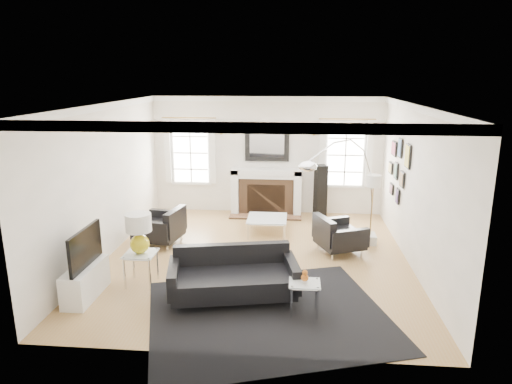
# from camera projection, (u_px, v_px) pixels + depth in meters

# --- Properties ---
(floor) EXTENTS (6.00, 6.00, 0.00)m
(floor) POSITION_uv_depth(u_px,v_px,m) (256.00, 259.00, 8.40)
(floor) COLOR #A77A46
(floor) RESTS_ON ground
(back_wall) EXTENTS (5.50, 0.04, 2.80)m
(back_wall) POSITION_uv_depth(u_px,v_px,m) (267.00, 156.00, 10.94)
(back_wall) COLOR white
(back_wall) RESTS_ON floor
(front_wall) EXTENTS (5.50, 0.04, 2.80)m
(front_wall) POSITION_uv_depth(u_px,v_px,m) (233.00, 247.00, 5.15)
(front_wall) COLOR white
(front_wall) RESTS_ON floor
(left_wall) EXTENTS (0.04, 6.00, 2.80)m
(left_wall) POSITION_uv_depth(u_px,v_px,m) (106.00, 182.00, 8.28)
(left_wall) COLOR white
(left_wall) RESTS_ON floor
(right_wall) EXTENTS (0.04, 6.00, 2.80)m
(right_wall) POSITION_uv_depth(u_px,v_px,m) (416.00, 188.00, 7.82)
(right_wall) COLOR white
(right_wall) RESTS_ON floor
(ceiling) EXTENTS (5.50, 6.00, 0.02)m
(ceiling) POSITION_uv_depth(u_px,v_px,m) (256.00, 104.00, 7.70)
(ceiling) COLOR white
(ceiling) RESTS_ON back_wall
(crown_molding) EXTENTS (5.50, 6.00, 0.12)m
(crown_molding) POSITION_uv_depth(u_px,v_px,m) (256.00, 108.00, 7.71)
(crown_molding) COLOR white
(crown_molding) RESTS_ON back_wall
(fireplace) EXTENTS (1.70, 0.69, 1.11)m
(fireplace) POSITION_uv_depth(u_px,v_px,m) (266.00, 192.00, 10.95)
(fireplace) COLOR white
(fireplace) RESTS_ON floor
(mantel_mirror) EXTENTS (1.05, 0.07, 0.75)m
(mantel_mirror) POSITION_uv_depth(u_px,v_px,m) (267.00, 146.00, 10.84)
(mantel_mirror) COLOR black
(mantel_mirror) RESTS_ON back_wall
(window_left) EXTENTS (1.24, 0.15, 1.62)m
(window_left) POSITION_uv_depth(u_px,v_px,m) (191.00, 152.00, 11.03)
(window_left) COLOR white
(window_left) RESTS_ON back_wall
(window_right) EXTENTS (1.24, 0.15, 1.62)m
(window_right) POSITION_uv_depth(u_px,v_px,m) (345.00, 155.00, 10.72)
(window_right) COLOR white
(window_right) RESTS_ON back_wall
(gallery_wall) EXTENTS (0.04, 1.73, 1.29)m
(gallery_wall) POSITION_uv_depth(u_px,v_px,m) (398.00, 166.00, 9.03)
(gallery_wall) COLOR black
(gallery_wall) RESTS_ON right_wall
(tv_unit) EXTENTS (0.35, 1.00, 1.09)m
(tv_unit) POSITION_uv_depth(u_px,v_px,m) (86.00, 277.00, 6.88)
(tv_unit) COLOR white
(tv_unit) RESTS_ON floor
(area_rug) EXTENTS (3.92, 3.56, 0.01)m
(area_rug) POSITION_uv_depth(u_px,v_px,m) (268.00, 315.00, 6.42)
(area_rug) COLOR black
(area_rug) RESTS_ON floor
(sofa) EXTENTS (2.03, 1.23, 0.62)m
(sofa) POSITION_uv_depth(u_px,v_px,m) (233.00, 277.00, 6.85)
(sofa) COLOR black
(sofa) RESTS_ON floor
(armchair_left) EXTENTS (0.96, 1.04, 0.61)m
(armchair_left) POSITION_uv_depth(u_px,v_px,m) (162.00, 228.00, 9.05)
(armchair_left) COLOR black
(armchair_left) RESTS_ON floor
(armchair_right) EXTENTS (1.05, 1.11, 0.59)m
(armchair_right) POSITION_uv_depth(u_px,v_px,m) (337.00, 236.00, 8.63)
(armchair_right) COLOR black
(armchair_right) RESTS_ON floor
(coffee_table) EXTENTS (0.82, 0.82, 0.36)m
(coffee_table) POSITION_uv_depth(u_px,v_px,m) (267.00, 219.00, 9.61)
(coffee_table) COLOR silver
(coffee_table) RESTS_ON floor
(side_table_left) EXTENTS (0.48, 0.48, 0.53)m
(side_table_left) POSITION_uv_depth(u_px,v_px,m) (141.00, 259.00, 7.28)
(side_table_left) COLOR silver
(side_table_left) RESTS_ON floor
(nesting_table) EXTENTS (0.44, 0.37, 0.48)m
(nesting_table) POSITION_uv_depth(u_px,v_px,m) (304.00, 290.00, 6.38)
(nesting_table) COLOR silver
(nesting_table) RESTS_ON floor
(gourd_lamp) EXTENTS (0.41, 0.41, 0.65)m
(gourd_lamp) POSITION_uv_depth(u_px,v_px,m) (139.00, 231.00, 7.16)
(gourd_lamp) COLOR gold
(gourd_lamp) RESTS_ON side_table_left
(orange_vase) EXTENTS (0.11, 0.11, 0.17)m
(orange_vase) POSITION_uv_depth(u_px,v_px,m) (305.00, 276.00, 6.33)
(orange_vase) COLOR #B15816
(orange_vase) RESTS_ON nesting_table
(arc_floor_lamp) EXTENTS (1.58, 1.46, 2.24)m
(arc_floor_lamp) POSITION_uv_depth(u_px,v_px,m) (342.00, 191.00, 8.39)
(arc_floor_lamp) COLOR silver
(arc_floor_lamp) RESTS_ON floor
(stick_floor_lamp) EXTENTS (0.29, 0.29, 1.41)m
(stick_floor_lamp) POSITION_uv_depth(u_px,v_px,m) (373.00, 184.00, 8.83)
(stick_floor_lamp) COLOR #A67B39
(stick_floor_lamp) RESTS_ON floor
(speaker_tower) EXTENTS (0.32, 0.32, 1.26)m
(speaker_tower) POSITION_uv_depth(u_px,v_px,m) (320.00, 192.00, 10.67)
(speaker_tower) COLOR black
(speaker_tower) RESTS_ON floor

